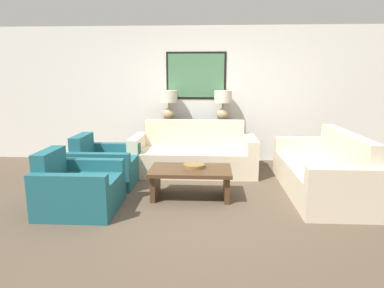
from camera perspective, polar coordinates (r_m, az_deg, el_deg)
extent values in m
plane|color=brown|center=(4.77, -0.61, -9.61)|extent=(20.00, 20.00, 0.00)
cube|color=silver|center=(6.93, 0.71, 8.22)|extent=(8.47, 0.10, 2.65)
cube|color=black|center=(6.87, 0.69, 11.32)|extent=(1.18, 0.01, 0.92)
cube|color=#4C7F56|center=(6.86, 0.69, 11.32)|extent=(1.10, 0.02, 0.84)
cube|color=black|center=(6.78, 0.59, 0.31)|extent=(1.48, 0.38, 0.81)
cylinder|color=tan|center=(6.75, -3.88, 3.85)|extent=(0.20, 0.20, 0.02)
sphere|color=tan|center=(6.74, -3.89, 4.97)|extent=(0.24, 0.24, 0.24)
cylinder|color=#8C7A51|center=(6.72, -3.91, 6.46)|extent=(0.02, 0.02, 0.11)
cylinder|color=beige|center=(6.71, -3.93, 7.92)|extent=(0.34, 0.34, 0.23)
cylinder|color=tan|center=(6.71, 5.10, 3.78)|extent=(0.20, 0.20, 0.02)
sphere|color=tan|center=(6.69, 5.12, 4.90)|extent=(0.24, 0.24, 0.24)
cylinder|color=#8C7A51|center=(6.67, 5.15, 6.41)|extent=(0.02, 0.02, 0.11)
cylinder|color=beige|center=(6.66, 5.18, 7.88)|extent=(0.34, 0.34, 0.23)
cube|color=beige|center=(5.98, 0.22, -3.11)|extent=(1.81, 0.75, 0.42)
cube|color=beige|center=(6.38, 0.43, 0.02)|extent=(1.81, 0.18, 0.90)
cube|color=beige|center=(6.17, -9.00, -1.69)|extent=(0.18, 0.93, 0.65)
cube|color=beige|center=(6.07, 9.68, -1.92)|extent=(0.18, 0.93, 0.65)
cube|color=beige|center=(5.35, 19.39, -5.54)|extent=(0.75, 1.81, 0.42)
cube|color=beige|center=(5.44, 24.25, -3.02)|extent=(0.18, 1.81, 0.90)
cube|color=beige|center=(6.27, 17.76, -1.89)|extent=(0.93, 0.18, 0.65)
cube|color=beige|center=(4.45, 24.14, -7.76)|extent=(0.93, 0.18, 0.65)
cube|color=#4C331E|center=(4.82, -0.23, -4.41)|extent=(1.14, 0.67, 0.05)
cube|color=#4C331E|center=(4.94, -6.13, -6.66)|extent=(0.07, 0.54, 0.37)
cube|color=#4C331E|center=(4.88, 5.74, -6.86)|extent=(0.07, 0.54, 0.37)
cylinder|color=olive|center=(4.86, 0.36, -3.67)|extent=(0.30, 0.30, 0.05)
cube|color=#1E5B66|center=(5.61, -13.15, -4.37)|extent=(0.76, 0.62, 0.43)
cube|color=#1E5B66|center=(5.72, -17.75, -2.46)|extent=(0.18, 0.62, 0.79)
cube|color=#1E5B66|center=(5.27, -15.27, -4.60)|extent=(0.94, 0.14, 0.59)
cube|color=#1E5B66|center=(5.97, -13.01, -2.63)|extent=(0.94, 0.14, 0.59)
cube|color=#1E5B66|center=(4.62, -16.96, -8.04)|extent=(0.76, 0.62, 0.43)
cube|color=#1E5B66|center=(4.74, -22.45, -5.62)|extent=(0.18, 0.62, 0.79)
cube|color=#1E5B66|center=(4.29, -19.89, -8.59)|extent=(0.94, 0.14, 0.59)
cube|color=#1E5B66|center=(4.96, -16.52, -5.69)|extent=(0.94, 0.14, 0.59)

